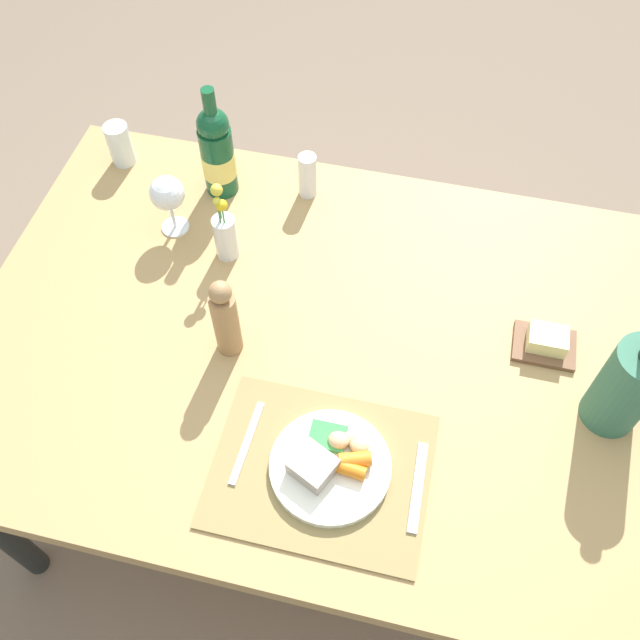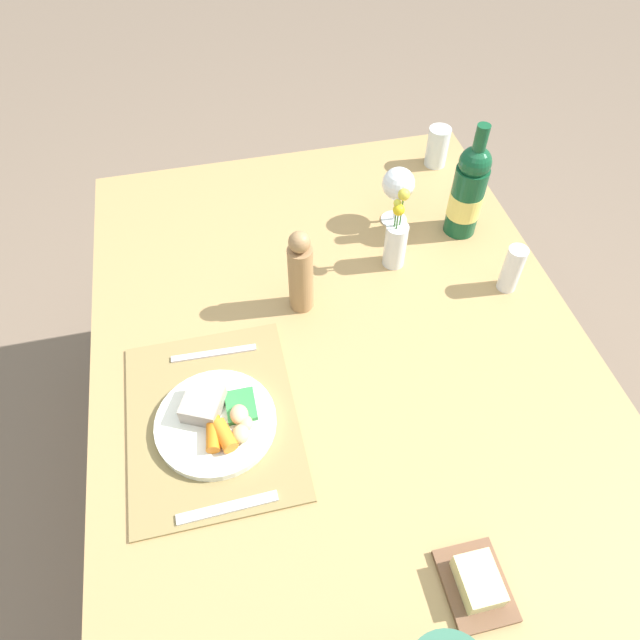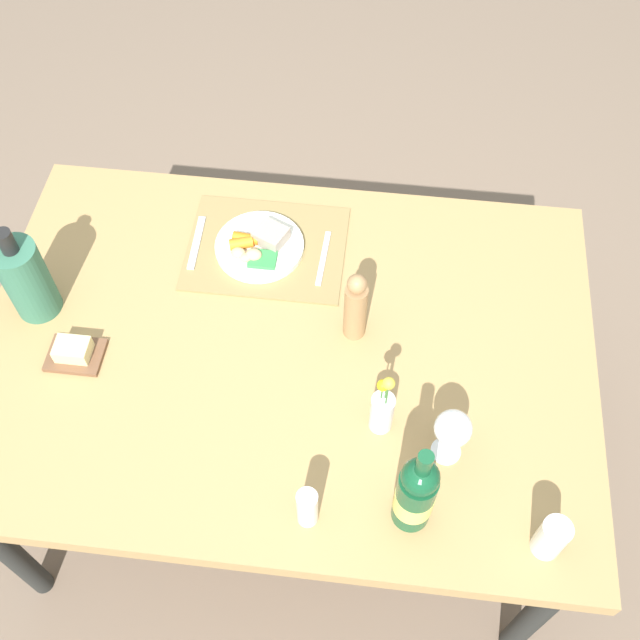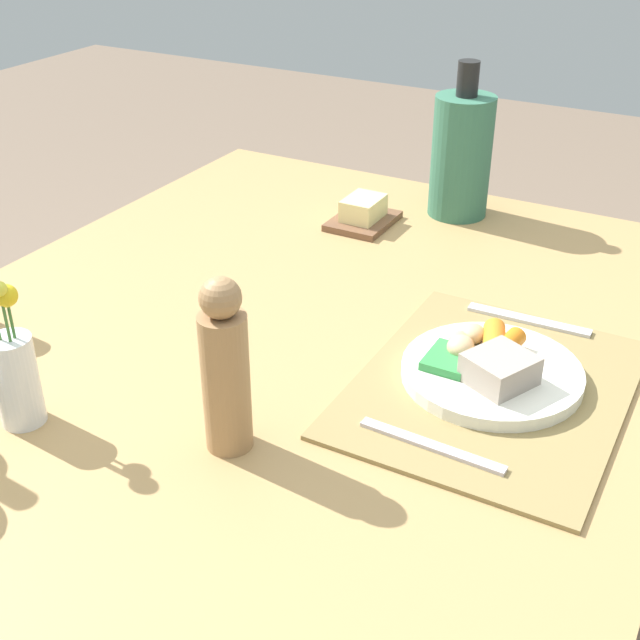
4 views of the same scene
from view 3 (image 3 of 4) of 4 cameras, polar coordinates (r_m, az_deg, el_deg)
The scene contains 14 objects.
ground_plane at distance 2.43m, azimuth -2.00°, elevation -10.67°, with size 8.00×8.00×0.00m, color #7A6654.
dining_table at distance 1.86m, azimuth -2.56°, elevation -2.92°, with size 1.47×1.05×0.70m.
placemat at distance 1.98m, azimuth -4.05°, elevation 5.42°, with size 0.41×0.32×0.01m, color olive.
dinner_plate at distance 1.97m, azimuth -4.58°, elevation 5.61°, with size 0.23×0.23×0.05m.
fork at distance 1.95m, azimuth 0.25°, elevation 4.68°, with size 0.01×0.18×0.01m, color silver.
knife at distance 2.01m, azimuth -9.26°, elevation 5.77°, with size 0.02×0.18×0.01m, color silver.
water_tumbler at distance 1.63m, azimuth 16.93°, elevation -15.46°, with size 0.06×0.06×0.11m.
cooler_bottle at distance 1.91m, azimuth -21.22°, elevation 2.92°, with size 0.11×0.11×0.28m.
flower_vase at distance 1.65m, azimuth 4.70°, elevation -6.71°, with size 0.05×0.05×0.21m.
wine_glass at distance 1.60m, azimuth 9.95°, elevation -8.10°, with size 0.08×0.08×0.16m.
pepper_mill at distance 1.75m, azimuth 2.69°, elevation 0.99°, with size 0.05×0.05×0.21m.
wine_bottle at distance 1.53m, azimuth 7.21°, elevation -12.79°, with size 0.08×0.08×0.29m.
butter_dish at distance 1.87m, azimuth -17.99°, elevation -2.31°, with size 0.13×0.10×0.05m.
salt_shaker at distance 1.57m, azimuth -0.96°, elevation -13.92°, with size 0.04×0.04×0.12m, color white.
Camera 3 is at (-0.19, 0.94, 2.24)m, focal length 42.59 mm.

